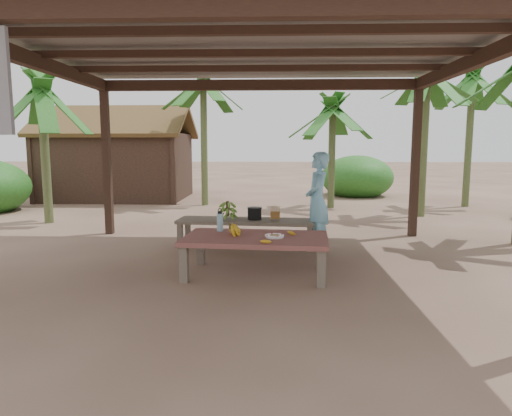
{
  "coord_description": "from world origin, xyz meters",
  "views": [
    {
      "loc": [
        0.24,
        -5.99,
        1.64
      ],
      "look_at": [
        0.02,
        0.1,
        0.8
      ],
      "focal_mm": 32.0,
      "sensor_mm": 36.0,
      "label": 1
    }
  ],
  "objects_px": {
    "bench": "(246,223)",
    "woman": "(317,201)",
    "work_table": "(256,241)",
    "cooking_pot": "(255,214)",
    "water_flask": "(220,222)",
    "plate": "(275,236)",
    "ripe_banana_bunch": "(230,229)"
  },
  "relations": [
    {
      "from": "cooking_pot",
      "to": "work_table",
      "type": "bearing_deg",
      "value": -87.21
    },
    {
      "from": "ripe_banana_bunch",
      "to": "water_flask",
      "type": "xyz_separation_m",
      "value": [
        -0.16,
        0.27,
        0.05
      ]
    },
    {
      "from": "water_flask",
      "to": "cooking_pot",
      "type": "bearing_deg",
      "value": 72.06
    },
    {
      "from": "bench",
      "to": "ripe_banana_bunch",
      "type": "xyz_separation_m",
      "value": [
        -0.11,
        -1.54,
        0.19
      ]
    },
    {
      "from": "bench",
      "to": "woman",
      "type": "height_order",
      "value": "woman"
    },
    {
      "from": "cooking_pot",
      "to": "plate",
      "type": "bearing_deg",
      "value": -79.44
    },
    {
      "from": "bench",
      "to": "water_flask",
      "type": "distance_m",
      "value": 1.32
    },
    {
      "from": "ripe_banana_bunch",
      "to": "plate",
      "type": "xyz_separation_m",
      "value": [
        0.57,
        -0.15,
        -0.06
      ]
    },
    {
      "from": "work_table",
      "to": "woman",
      "type": "height_order",
      "value": "woman"
    },
    {
      "from": "bench",
      "to": "woman",
      "type": "bearing_deg",
      "value": 2.64
    },
    {
      "from": "ripe_banana_bunch",
      "to": "water_flask",
      "type": "relative_size",
      "value": 0.85
    },
    {
      "from": "bench",
      "to": "plate",
      "type": "xyz_separation_m",
      "value": [
        0.46,
        -1.68,
        0.12
      ]
    },
    {
      "from": "bench",
      "to": "plate",
      "type": "bearing_deg",
      "value": -69.75
    },
    {
      "from": "cooking_pot",
      "to": "ripe_banana_bunch",
      "type": "bearing_deg",
      "value": -99.3
    },
    {
      "from": "bench",
      "to": "plate",
      "type": "height_order",
      "value": "plate"
    },
    {
      "from": "cooking_pot",
      "to": "woman",
      "type": "distance_m",
      "value": 1.02
    },
    {
      "from": "bench",
      "to": "woman",
      "type": "relative_size",
      "value": 1.46
    },
    {
      "from": "woman",
      "to": "bench",
      "type": "bearing_deg",
      "value": -83.1
    },
    {
      "from": "bench",
      "to": "woman",
      "type": "distance_m",
      "value": 1.2
    },
    {
      "from": "woman",
      "to": "water_flask",
      "type": "bearing_deg",
      "value": -39.87
    },
    {
      "from": "work_table",
      "to": "bench",
      "type": "relative_size",
      "value": 0.84
    },
    {
      "from": "water_flask",
      "to": "woman",
      "type": "xyz_separation_m",
      "value": [
        1.41,
        1.22,
        0.14
      ]
    },
    {
      "from": "cooking_pot",
      "to": "water_flask",
      "type": "bearing_deg",
      "value": -107.94
    },
    {
      "from": "plate",
      "to": "woman",
      "type": "relative_size",
      "value": 0.16
    },
    {
      "from": "work_table",
      "to": "cooking_pot",
      "type": "distance_m",
      "value": 1.62
    },
    {
      "from": "work_table",
      "to": "water_flask",
      "type": "height_order",
      "value": "water_flask"
    },
    {
      "from": "plate",
      "to": "cooking_pot",
      "type": "height_order",
      "value": "cooking_pot"
    },
    {
      "from": "work_table",
      "to": "bench",
      "type": "bearing_deg",
      "value": 102.85
    },
    {
      "from": "work_table",
      "to": "cooking_pot",
      "type": "xyz_separation_m",
      "value": [
        -0.08,
        1.61,
        0.11
      ]
    },
    {
      "from": "work_table",
      "to": "plate",
      "type": "height_order",
      "value": "plate"
    },
    {
      "from": "plate",
      "to": "cooking_pot",
      "type": "xyz_separation_m",
      "value": [
        -0.32,
        1.69,
        0.03
      ]
    },
    {
      "from": "bench",
      "to": "woman",
      "type": "xyz_separation_m",
      "value": [
        1.14,
        -0.05,
        0.38
      ]
    }
  ]
}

